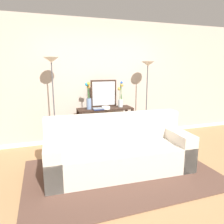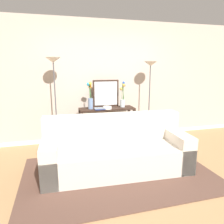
# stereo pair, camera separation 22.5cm
# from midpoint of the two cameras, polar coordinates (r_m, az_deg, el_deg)

# --- Properties ---
(ground_plane) EXTENTS (16.00, 16.00, 0.02)m
(ground_plane) POSITION_cam_midpoint_polar(r_m,az_deg,el_deg) (3.34, 8.67, -17.78)
(ground_plane) COLOR #9E754C
(back_wall) EXTENTS (12.00, 0.15, 2.65)m
(back_wall) POSITION_cam_midpoint_polar(r_m,az_deg,el_deg) (4.82, -0.62, 8.26)
(back_wall) COLOR white
(back_wall) RESTS_ON ground
(area_rug) EXTENTS (2.92, 1.87, 0.01)m
(area_rug) POSITION_cam_midpoint_polar(r_m,az_deg,el_deg) (3.46, 3.76, -16.26)
(area_rug) COLOR #51382D
(area_rug) RESTS_ON ground
(couch) EXTENTS (2.32, 0.97, 0.88)m
(couch) POSITION_cam_midpoint_polar(r_m,az_deg,el_deg) (3.46, 3.01, -10.52)
(couch) COLOR beige
(couch) RESTS_ON ground
(console_table) EXTENTS (1.17, 0.38, 0.79)m
(console_table) POSITION_cam_midpoint_polar(r_m,az_deg,el_deg) (4.54, 0.05, -1.94)
(console_table) COLOR black
(console_table) RESTS_ON ground
(floor_lamp_left) EXTENTS (0.28, 0.28, 1.82)m
(floor_lamp_left) POSITION_cam_midpoint_polar(r_m,az_deg,el_deg) (4.21, -13.93, 8.88)
(floor_lamp_left) COLOR #4C4C51
(floor_lamp_left) RESTS_ON ground
(floor_lamp_right) EXTENTS (0.28, 0.28, 1.76)m
(floor_lamp_right) POSITION_cam_midpoint_polar(r_m,az_deg,el_deg) (4.71, 11.63, 8.72)
(floor_lamp_right) COLOR #4C4C51
(floor_lamp_right) RESTS_ON ground
(wall_mirror) EXTENTS (0.57, 0.02, 0.58)m
(wall_mirror) POSITION_cam_midpoint_polar(r_m,az_deg,el_deg) (4.60, -0.27, 5.05)
(wall_mirror) COLOR black
(wall_mirror) RESTS_ON console_table
(vase_tall_flowers) EXTENTS (0.12, 0.14, 0.56)m
(vase_tall_flowers) POSITION_cam_midpoint_polar(r_m,az_deg,el_deg) (4.35, -4.46, 3.92)
(vase_tall_flowers) COLOR #6B84AD
(vase_tall_flowers) RESTS_ON console_table
(vase_short_flowers) EXTENTS (0.13, 0.13, 0.56)m
(vase_short_flowers) POSITION_cam_midpoint_polar(r_m,az_deg,el_deg) (4.56, 4.35, 4.21)
(vase_short_flowers) COLOR silver
(vase_short_flowers) RESTS_ON console_table
(fruit_bowl) EXTENTS (0.18, 0.18, 0.06)m
(fruit_bowl) POSITION_cam_midpoint_polar(r_m,az_deg,el_deg) (4.36, 0.21, 1.18)
(fruit_bowl) COLOR silver
(fruit_bowl) RESTS_ON console_table
(book_stack) EXTENTS (0.22, 0.17, 0.03)m
(book_stack) POSITION_cam_midpoint_polar(r_m,az_deg,el_deg) (4.32, -1.92, 0.89)
(book_stack) COLOR navy
(book_stack) RESTS_ON console_table
(book_row_under_console) EXTENTS (0.36, 0.17, 0.13)m
(book_row_under_console) POSITION_cam_midpoint_polar(r_m,az_deg,el_deg) (4.62, -3.50, -8.06)
(book_row_under_console) COLOR navy
(book_row_under_console) RESTS_ON ground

